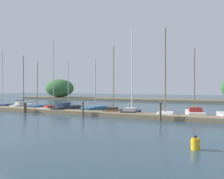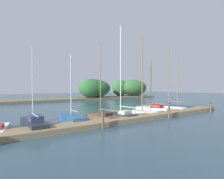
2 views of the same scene
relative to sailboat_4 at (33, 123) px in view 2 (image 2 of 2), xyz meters
The scene contains 13 objects.
dock_pier 4.34m from the sailboat_4, 21.72° to the right, with size 31.31×1.80×0.35m.
far_shore 26.76m from the sailboat_4, 62.14° to the left, with size 62.81×8.12×4.83m.
sailboat_4 is the anchor object (origin of this frame).
sailboat_5 3.04m from the sailboat_4, 12.37° to the left, with size 1.28×3.66×5.44m.
sailboat_6 5.37m from the sailboat_4, ahead, with size 1.77×3.41×6.49m.
sailboat_7 7.33m from the sailboat_4, ahead, with size 1.52×3.32×8.23m.
sailboat_8 10.33m from the sailboat_4, ahead, with size 1.79×3.41×7.75m.
sailboat_9 12.72m from the sailboat_4, ahead, with size 2.09×4.10×5.96m.
sailboat_10 15.21m from the sailboat_4, ahead, with size 1.73×3.80×8.38m.
sailboat_11 17.35m from the sailboat_4, ahead, with size 1.25×3.47×6.89m.
mooring_piling_2 4.61m from the sailboat_4, 36.64° to the right, with size 0.19×0.19×1.24m.
mooring_piling_3 11.01m from the sailboat_4, 14.88° to the right, with size 0.20×0.20×1.33m.
mooring_piling_4 18.57m from the sailboat_4, ahead, with size 0.29×0.29×0.99m.
Camera 2 is at (-6.82, 0.41, 2.77)m, focal length 28.92 mm.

